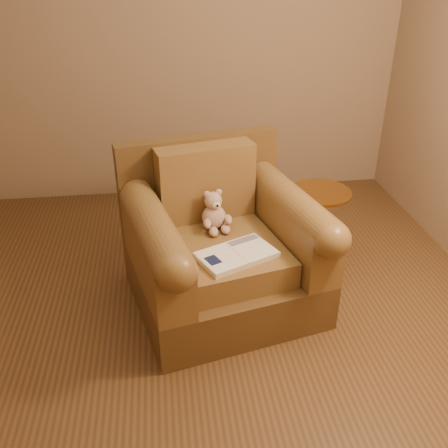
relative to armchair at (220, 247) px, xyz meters
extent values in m
plane|color=brown|center=(-0.17, -0.23, -0.39)|extent=(4.00, 4.00, 0.00)
cube|color=#8F7458|center=(-0.17, 1.77, 0.96)|extent=(4.00, 0.02, 2.70)
cube|color=brown|center=(0.01, -0.05, -0.23)|extent=(1.32, 1.28, 0.31)
cube|color=brown|center=(-0.10, 0.41, 0.27)|extent=(1.11, 0.36, 0.69)
cube|color=brown|center=(0.02, -0.10, 0.01)|extent=(0.81, 0.91, 0.17)
cube|color=brown|center=(-0.06, 0.27, 0.34)|extent=(0.67, 0.32, 0.50)
cube|color=brown|center=(-0.41, -0.20, 0.10)|extent=(0.43, 0.97, 0.36)
cube|color=brown|center=(0.46, 0.00, 0.10)|extent=(0.43, 0.97, 0.36)
cylinder|color=brown|center=(-0.41, -0.20, 0.28)|extent=(0.43, 0.97, 0.22)
cylinder|color=brown|center=(0.46, 0.00, 0.28)|extent=(0.43, 0.97, 0.22)
ellipsoid|color=tan|center=(-0.03, 0.10, 0.17)|extent=(0.16, 0.14, 0.16)
sphere|color=tan|center=(-0.03, 0.11, 0.28)|extent=(0.11, 0.11, 0.11)
ellipsoid|color=tan|center=(-0.07, 0.11, 0.33)|extent=(0.05, 0.03, 0.05)
ellipsoid|color=tan|center=(0.01, 0.13, 0.33)|extent=(0.05, 0.03, 0.05)
ellipsoid|color=beige|center=(-0.02, 0.06, 0.27)|extent=(0.05, 0.04, 0.05)
sphere|color=black|center=(-0.01, 0.04, 0.28)|extent=(0.02, 0.02, 0.02)
ellipsoid|color=tan|center=(-0.08, 0.02, 0.17)|extent=(0.05, 0.10, 0.05)
ellipsoid|color=tan|center=(0.06, 0.06, 0.17)|extent=(0.05, 0.10, 0.05)
ellipsoid|color=tan|center=(-0.04, 0.00, 0.12)|extent=(0.06, 0.10, 0.05)
ellipsoid|color=tan|center=(0.04, 0.02, 0.12)|extent=(0.06, 0.10, 0.05)
cube|color=beige|center=(0.06, -0.28, 0.11)|extent=(0.52, 0.43, 0.03)
cube|color=white|center=(-0.04, -0.32, 0.12)|extent=(0.31, 0.34, 0.00)
cube|color=white|center=(0.17, -0.23, 0.12)|extent=(0.31, 0.34, 0.00)
cube|color=beige|center=(0.06, -0.28, 0.13)|extent=(0.12, 0.25, 0.00)
cube|color=#0F1638|center=(-0.08, -0.35, 0.13)|extent=(0.11, 0.12, 0.00)
cube|color=slate|center=(0.13, -0.14, 0.13)|extent=(0.21, 0.13, 0.00)
cylinder|color=#BB8233|center=(0.74, 0.28, -0.37)|extent=(0.35, 0.35, 0.03)
cylinder|color=#BB8233|center=(0.74, 0.28, -0.08)|extent=(0.03, 0.03, 0.57)
cylinder|color=#BB8233|center=(0.74, 0.28, 0.21)|extent=(0.44, 0.44, 0.02)
cylinder|color=#BB8233|center=(0.74, 0.28, 0.20)|extent=(0.03, 0.03, 0.02)
camera|label=1|loc=(-0.33, -2.74, 1.68)|focal=40.00mm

